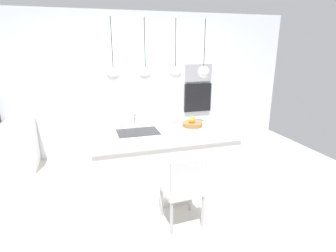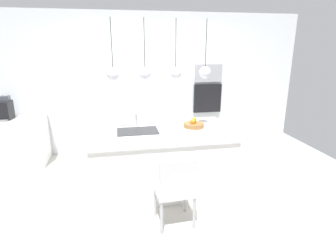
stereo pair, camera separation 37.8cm
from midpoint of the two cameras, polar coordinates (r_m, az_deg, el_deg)
name	(u,v)px [view 1 (the left image)]	position (r m, az deg, el deg)	size (l,w,h in m)	color
floor	(162,187)	(4.12, -4.06, -12.66)	(6.60, 6.60, 0.00)	#BCB7AD
back_wall	(138,84)	(5.27, -8.35, 8.66)	(6.00, 0.10, 2.60)	white
kitchen_island	(161,159)	(3.93, -4.19, -7.00)	(1.97, 1.09, 0.88)	white
sink_basin	(138,132)	(3.72, -9.19, -1.37)	(0.56, 0.40, 0.02)	#2D2D30
faucet	(135,118)	(3.88, -9.72, 1.63)	(0.02, 0.17, 0.22)	silver
fruit_bowl	(192,123)	(3.93, 2.39, 0.56)	(0.29, 0.29, 0.16)	#9E6B38
microwave	(198,73)	(5.48, 4.38, 11.09)	(0.54, 0.08, 0.34)	#9E9EA3
oven	(197,98)	(5.55, 4.27, 5.95)	(0.56, 0.08, 0.56)	black
chair_near	(184,187)	(3.12, -0.18, -12.73)	(0.46, 0.44, 0.86)	silver
pendant_light_left	(113,74)	(3.54, -14.43, 10.42)	(0.16, 0.16, 0.76)	silver
pendant_light_center_left	(145,73)	(3.58, -7.83, 10.85)	(0.16, 0.16, 0.76)	silver
pendant_light_center_right	(175,73)	(3.66, -1.44, 11.12)	(0.16, 0.16, 0.76)	silver
pendant_light_right	(204,72)	(3.79, 4.61, 11.26)	(0.16, 0.16, 0.76)	silver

